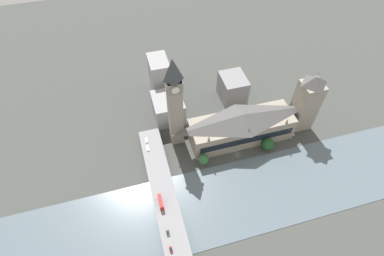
% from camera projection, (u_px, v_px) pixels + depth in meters
% --- Properties ---
extents(ground_plane, '(600.00, 600.00, 0.00)m').
position_uv_depth(ground_plane, '(237.00, 154.00, 236.64)').
color(ground_plane, '#424442').
extents(river_water, '(57.94, 360.00, 0.30)m').
position_uv_depth(river_water, '(255.00, 193.00, 214.95)').
color(river_water, slate).
rests_on(river_water, ground_plane).
extents(parliament_hall, '(26.19, 82.49, 27.65)m').
position_uv_depth(parliament_hall, '(241.00, 126.00, 237.25)').
color(parliament_hall, gray).
rests_on(parliament_hall, ground_plane).
extents(clock_tower, '(11.20, 11.20, 80.89)m').
position_uv_depth(clock_tower, '(175.00, 102.00, 213.46)').
color(clock_tower, gray).
rests_on(clock_tower, ground_plane).
extents(victoria_tower, '(16.08, 16.08, 56.47)m').
position_uv_depth(victoria_tower, '(306.00, 102.00, 236.86)').
color(victoria_tower, gray).
rests_on(victoria_tower, ground_plane).
extents(road_bridge, '(147.88, 16.46, 5.25)m').
position_uv_depth(road_bridge, '(168.00, 213.00, 200.86)').
color(road_bridge, slate).
rests_on(road_bridge, ground_plane).
extents(double_decker_bus_mid, '(10.61, 2.63, 4.85)m').
position_uv_depth(double_decker_bus_mid, '(161.00, 202.00, 202.02)').
color(double_decker_bus_mid, red).
rests_on(double_decker_bus_mid, road_bridge).
extents(car_northbound_lead, '(4.50, 1.78, 1.51)m').
position_uv_depth(car_northbound_lead, '(146.00, 140.00, 238.12)').
color(car_northbound_lead, silver).
rests_on(car_northbound_lead, road_bridge).
extents(car_northbound_mid, '(4.26, 1.91, 1.36)m').
position_uv_depth(car_northbound_mid, '(168.00, 233.00, 190.55)').
color(car_northbound_mid, '#2D5638').
rests_on(car_northbound_mid, road_bridge).
extents(car_northbound_tail, '(4.76, 1.88, 1.36)m').
position_uv_depth(car_northbound_tail, '(148.00, 148.00, 233.11)').
color(car_northbound_tail, silver).
rests_on(car_northbound_tail, road_bridge).
extents(car_southbound_lead, '(4.08, 1.76, 1.45)m').
position_uv_depth(car_southbound_lead, '(171.00, 250.00, 183.80)').
color(car_southbound_lead, maroon).
rests_on(car_southbound_lead, road_bridge).
extents(city_block_west, '(24.99, 16.45, 36.70)m').
position_uv_depth(city_block_west, '(160.00, 76.00, 268.82)').
color(city_block_west, '#939399').
rests_on(city_block_west, ground_plane).
extents(city_block_center, '(27.97, 24.57, 21.06)m').
position_uv_depth(city_block_center, '(168.00, 108.00, 254.50)').
color(city_block_center, '#939399').
rests_on(city_block_center, ground_plane).
extents(city_block_east, '(25.39, 21.28, 23.53)m').
position_uv_depth(city_block_east, '(233.00, 88.00, 268.80)').
color(city_block_east, gray).
rests_on(city_block_east, ground_plane).
extents(tree_embankment_near, '(9.92, 9.92, 11.27)m').
position_uv_depth(tree_embankment_near, '(268.00, 144.00, 235.33)').
color(tree_embankment_near, brown).
rests_on(tree_embankment_near, ground_plane).
extents(tree_embankment_mid, '(7.81, 7.81, 10.60)m').
position_uv_depth(tree_embankment_mid, '(204.00, 160.00, 225.44)').
color(tree_embankment_mid, brown).
rests_on(tree_embankment_mid, ground_plane).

